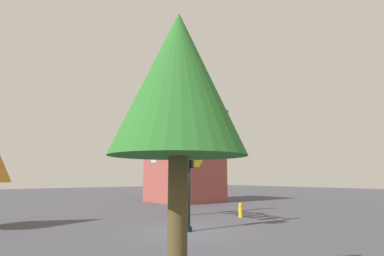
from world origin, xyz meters
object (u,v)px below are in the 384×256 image
at_px(utility_pole, 174,151).
at_px(tree_near, 179,84).
at_px(brick_building, 185,155).
at_px(fire_hydrant, 241,210).
at_px(signal_pole_assembly, 174,129).

distance_m(utility_pole, tree_near, 12.94).
distance_m(utility_pole, brick_building, 11.20).
bearing_deg(fire_hydrant, tree_near, 126.98).
height_order(signal_pole_assembly, utility_pole, utility_pole).
relative_size(utility_pole, fire_hydrant, 9.18).
distance_m(fire_hydrant, tree_near, 13.39).
distance_m(fire_hydrant, brick_building, 12.81).
xyz_separation_m(signal_pole_assembly, utility_pole, (2.83, -2.07, -0.82)).
bearing_deg(brick_building, signal_pole_assembly, 140.20).
relative_size(tree_near, brick_building, 0.65).
height_order(utility_pole, fire_hydrant, utility_pole).
xyz_separation_m(signal_pole_assembly, fire_hydrant, (-0.00, -4.87, -4.34)).
height_order(utility_pole, brick_building, brick_building).
distance_m(signal_pole_assembly, fire_hydrant, 6.52).
height_order(fire_hydrant, brick_building, brick_building).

